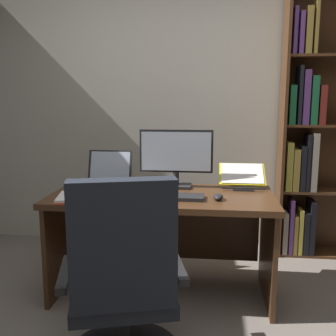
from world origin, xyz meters
name	(u,v)px	position (x,y,z in m)	size (l,w,h in m)	color
wall_back	(201,110)	(0.00, 1.89, 1.25)	(4.84, 0.12, 2.51)	beige
desk	(163,219)	(-0.22, 0.89, 0.52)	(1.50, 0.69, 0.72)	#4C2D19
bookshelf	(319,134)	(1.01, 1.68, 1.06)	(0.86, 0.27, 2.27)	#4C2D19
office_chair	(123,293)	(-0.30, -0.02, 0.43)	(0.69, 0.60, 1.01)	#232326
monitor	(176,158)	(-0.15, 1.03, 0.93)	(0.53, 0.16, 0.42)	#232326
laptop	(107,178)	(-0.67, 1.04, 0.77)	(0.34, 0.33, 0.24)	#232326
keyboard	(171,197)	(-0.15, 0.70, 0.73)	(0.42, 0.15, 0.02)	#232326
computer_mouse	(218,197)	(0.15, 0.70, 0.74)	(0.06, 0.10, 0.04)	#232326
reading_stand_with_book	(242,176)	(0.33, 1.09, 0.80)	(0.33, 0.26, 0.16)	#232326
open_binder	(94,197)	(-0.65, 0.65, 0.73)	(0.51, 0.36, 0.02)	#DB422D
notepad	(145,190)	(-0.35, 0.89, 0.72)	(0.15, 0.21, 0.01)	white
pen	(148,189)	(-0.33, 0.89, 0.73)	(0.01, 0.01, 0.14)	navy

